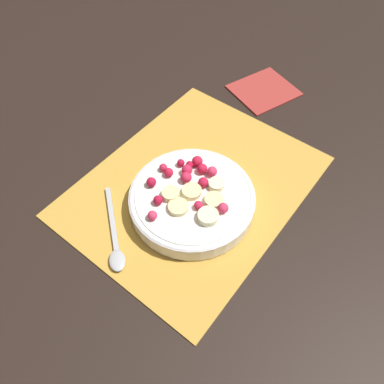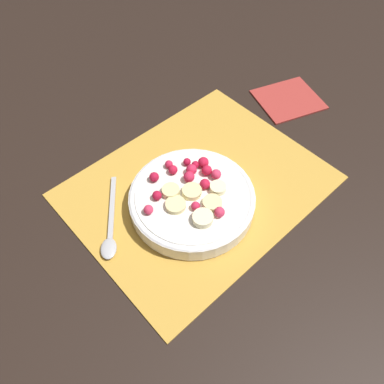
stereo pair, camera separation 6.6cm
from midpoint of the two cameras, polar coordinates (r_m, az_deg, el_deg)
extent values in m
plane|color=black|center=(0.73, -2.31, 0.73)|extent=(3.00, 3.00, 0.00)
cube|color=gold|center=(0.73, -2.32, 0.87)|extent=(0.47, 0.37, 0.01)
cylinder|color=white|center=(0.68, -2.77, -1.46)|extent=(0.23, 0.23, 0.03)
torus|color=white|center=(0.67, -2.81, -0.85)|extent=(0.23, 0.23, 0.01)
cylinder|color=white|center=(0.67, -2.83, -0.62)|extent=(0.21, 0.21, 0.00)
cylinder|color=beige|center=(0.67, -6.18, -0.45)|extent=(0.04, 0.04, 0.01)
cylinder|color=beige|center=(0.67, -2.88, -0.12)|extent=(0.05, 0.05, 0.01)
cylinder|color=#F4EAB7|center=(0.68, 1.12, 1.12)|extent=(0.04, 0.04, 0.01)
cylinder|color=#F4EAB7|center=(0.63, -0.53, -3.94)|extent=(0.05, 0.05, 0.01)
cylinder|color=beige|center=(0.65, -5.01, -2.49)|extent=(0.04, 0.04, 0.01)
cylinder|color=beige|center=(0.65, 0.49, -1.43)|extent=(0.05, 0.05, 0.01)
sphere|color=red|center=(0.70, -1.89, 4.53)|extent=(0.02, 0.02, 0.02)
sphere|color=#B21433|center=(0.66, -8.09, -1.43)|extent=(0.02, 0.02, 0.02)
sphere|color=#D12347|center=(0.70, -7.11, 3.56)|extent=(0.01, 0.01, 0.01)
sphere|color=#D12347|center=(0.68, -3.62, 2.01)|extent=(0.02, 0.02, 0.02)
sphere|color=red|center=(0.69, -6.32, 2.80)|extent=(0.02, 0.02, 0.02)
sphere|color=#B21433|center=(0.68, -9.01, 1.32)|extent=(0.02, 0.02, 0.02)
sphere|color=#D12347|center=(0.69, -3.51, 3.21)|extent=(0.02, 0.02, 0.02)
sphere|color=#D12347|center=(0.64, -1.95, -2.23)|extent=(0.02, 0.02, 0.02)
sphere|color=#DB3356|center=(0.64, -9.03, -3.76)|extent=(0.02, 0.02, 0.02)
sphere|color=#B21433|center=(0.70, -3.06, 4.01)|extent=(0.01, 0.01, 0.01)
sphere|color=#DB3356|center=(0.64, 1.83, -2.65)|extent=(0.02, 0.02, 0.02)
sphere|color=red|center=(0.69, -1.16, 3.40)|extent=(0.02, 0.02, 0.02)
sphere|color=red|center=(0.67, -1.08, 1.28)|extent=(0.02, 0.02, 0.02)
sphere|color=#B21433|center=(0.71, -4.38, 4.31)|extent=(0.01, 0.01, 0.01)
sphere|color=#DB3356|center=(0.69, 0.34, 2.98)|extent=(0.02, 0.02, 0.02)
cube|color=#B2B2B7|center=(0.70, -14.76, -4.08)|extent=(0.09, 0.12, 0.00)
ellipsoid|color=#B2B2B7|center=(0.65, -14.11, -10.40)|extent=(0.05, 0.05, 0.01)
cube|color=#A3332D|center=(0.94, 8.88, 15.04)|extent=(0.18, 0.17, 0.01)
camera|label=1|loc=(0.03, -92.87, -3.84)|focal=35.00mm
camera|label=2|loc=(0.03, 87.13, 3.84)|focal=35.00mm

